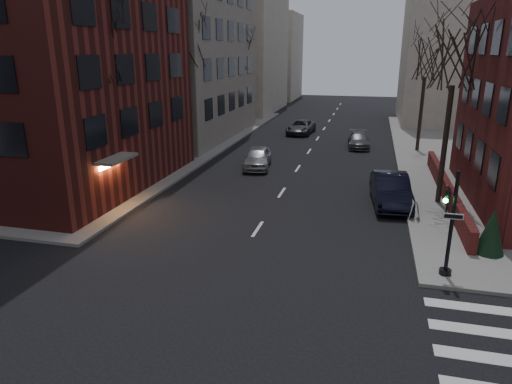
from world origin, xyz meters
TOP-DOWN VIEW (x-y plane):
  - sidewalk_far_left at (-29.00, 30.00)m, footprint 44.00×44.00m
  - building_left_brick at (-15.50, 16.50)m, footprint 15.00×15.00m
  - low_wall_right at (9.30, 19.00)m, footprint 0.35×16.00m
  - building_distant_la at (-15.00, 55.00)m, footprint 14.00×16.00m
  - building_distant_ra at (15.00, 50.00)m, footprint 14.00×14.00m
  - building_distant_lb at (-13.00, 72.00)m, footprint 10.00×12.00m
  - traffic_signal at (7.94, 8.99)m, footprint 0.76×0.44m
  - tree_left_a at (-8.80, 14.00)m, footprint 4.18×4.18m
  - tree_left_b at (-8.80, 26.00)m, footprint 4.40×4.40m
  - tree_left_c at (-8.80, 40.00)m, footprint 3.96×3.96m
  - tree_right_a at (8.80, 18.00)m, footprint 3.96×3.96m
  - tree_right_b at (8.80, 32.00)m, footprint 3.74×3.74m
  - streetlamp_near at (-8.20, 22.00)m, footprint 0.36×0.36m
  - streetlamp_far at (-8.20, 42.00)m, footprint 0.36×0.36m
  - parked_sedan at (6.20, 17.28)m, footprint 2.32×5.38m
  - car_lane_silver at (-2.88, 23.51)m, footprint 2.40×4.68m
  - car_lane_gray at (3.96, 32.66)m, footprint 2.12×4.54m
  - car_lane_far at (-1.99, 38.19)m, footprint 2.66×5.08m
  - sandwich_board at (7.30, 14.90)m, footprint 0.45×0.60m
  - evergreen_shrub at (10.00, 11.42)m, footprint 1.54×1.54m

SIDE VIEW (x-z plane):
  - sidewalk_far_left at x=-29.00m, z-range 0.00..0.15m
  - sandwich_board at x=7.30m, z-range 0.15..1.07m
  - car_lane_gray at x=3.96m, z-range 0.00..1.28m
  - low_wall_right at x=9.30m, z-range 0.15..1.15m
  - car_lane_far at x=-1.99m, z-range 0.00..1.37m
  - car_lane_silver at x=-2.88m, z-range 0.00..1.52m
  - parked_sedan at x=6.20m, z-range 0.00..1.72m
  - evergreen_shrub at x=10.00m, z-range 0.15..2.09m
  - traffic_signal at x=7.94m, z-range -0.09..3.91m
  - streetlamp_near at x=-8.20m, z-range 1.10..7.38m
  - streetlamp_far at x=-8.20m, z-range 1.10..7.38m
  - building_distant_lb at x=-13.00m, z-range 0.00..14.00m
  - tree_right_b at x=8.80m, z-range 3.00..12.18m
  - building_distant_ra at x=15.00m, z-range 0.00..16.00m
  - tree_left_c at x=-8.80m, z-range 3.17..12.89m
  - tree_right_a at x=8.80m, z-range 3.17..12.89m
  - tree_left_a at x=-8.80m, z-range 3.34..13.60m
  - tree_left_b at x=-8.80m, z-range 3.51..14.31m
  - building_left_brick at x=-15.50m, z-range 0.00..18.00m
  - building_distant_la at x=-15.00m, z-range 0.00..18.00m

